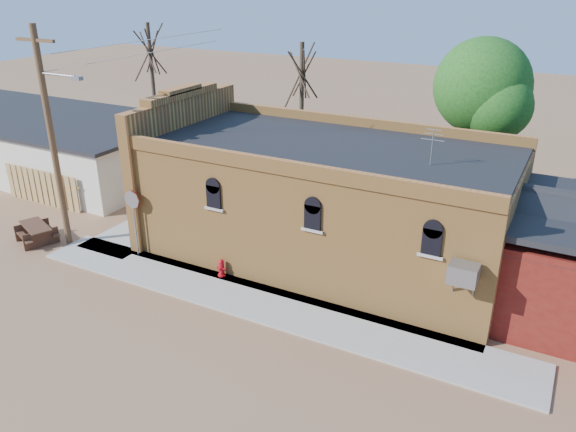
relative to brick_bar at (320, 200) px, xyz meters
The scene contains 14 objects.
ground 6.19m from the brick_bar, 106.65° to the right, with size 120.00×120.00×0.00m, color brown.
sidewalk_south 5.14m from the brick_bar, 91.78° to the right, with size 19.00×2.20×0.08m, color #9E9991.
sidewalk_west 8.28m from the brick_bar, behind, with size 2.60×10.00×0.08m, color #9E9991.
brick_bar is the anchor object (origin of this frame).
storage_building 20.81m from the brick_bar, behind, with size 20.40×8.40×3.17m.
wood_fence 14.61m from the brick_bar, behind, with size 5.20×0.10×1.80m, color olive, non-canonical shape.
utility_pole 10.96m from the brick_bar, 156.31° to the right, with size 3.12×0.26×9.00m.
tree_bare_near 9.54m from the brick_bar, 121.74° to the left, with size 2.80×2.80×7.65m.
tree_bare_far 18.25m from the brick_bar, 151.47° to the left, with size 2.80×2.80×8.16m.
tree_leafy 9.80m from the brick_bar, 61.44° to the left, with size 4.40×4.40×8.15m.
fire_hydrant 4.78m from the brick_bar, 122.42° to the right, with size 0.41×0.41×0.69m.
stop_sign 7.44m from the brick_bar, 149.26° to the right, with size 0.76×0.10×2.79m.
trash_barrel 7.91m from the brick_bar, 154.57° to the right, with size 0.50×0.50×0.78m, color navy.
picnic_table 12.29m from the brick_bar, 156.51° to the right, with size 2.27×2.02×0.78m.
Camera 1 is at (10.34, -13.55, 10.62)m, focal length 35.00 mm.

